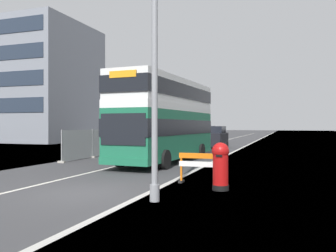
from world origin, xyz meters
name	(u,v)px	position (x,y,z in m)	size (l,w,h in m)	color
ground	(99,195)	(0.55, 0.13, -0.05)	(140.00, 280.00, 0.10)	#38383A
double_decker_bus	(166,118)	(-0.58, 10.02, 2.65)	(3.29, 10.78, 4.97)	#196042
lamppost_foreground	(155,73)	(2.73, -0.41, 3.79)	(0.29, 0.70, 8.04)	gray
red_pillar_postbox	(221,164)	(4.23, 2.03, 0.90)	(0.60, 0.60, 1.65)	black
roadworks_barrier	(200,164)	(3.21, 3.12, 0.73)	(1.63, 0.47, 1.16)	orange
construction_site_fence	(134,140)	(-6.28, 17.69, 0.95)	(0.44, 20.60, 1.98)	#A8AAAD
car_oncoming_near	(215,138)	(-0.43, 24.07, 1.01)	(2.02, 4.45, 2.13)	black
car_receding_mid	(207,135)	(-3.28, 32.77, 0.99)	(1.91, 4.50, 2.12)	black
bare_tree_far_verge_near	(153,123)	(-14.52, 42.86, 2.54)	(2.57, 2.25, 5.03)	#4C3D2D
bare_tree_far_verge_mid	(179,124)	(-14.03, 55.58, 2.51)	(2.25, 2.44, 4.90)	#4C3D2D
backdrop_office_block	(14,85)	(-30.73, 29.97, 7.94)	(22.06, 13.19, 15.87)	gray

